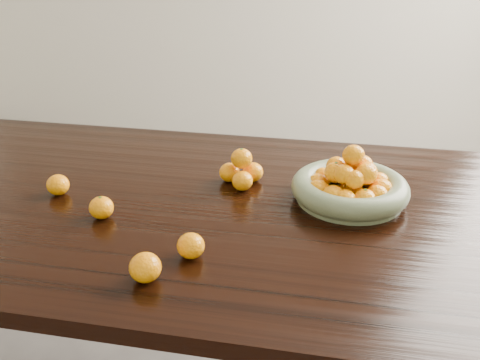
% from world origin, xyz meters
% --- Properties ---
extents(dining_table, '(2.00, 1.00, 0.75)m').
position_xyz_m(dining_table, '(0.00, 0.00, 0.66)').
color(dining_table, black).
rests_on(dining_table, ground).
extents(fruit_bowl, '(0.30, 0.30, 0.15)m').
position_xyz_m(fruit_bowl, '(0.29, 0.08, 0.79)').
color(fruit_bowl, gray).
rests_on(fruit_bowl, dining_table).
extents(orange_pyramid, '(0.12, 0.12, 0.10)m').
position_xyz_m(orange_pyramid, '(-0.01, 0.12, 0.79)').
color(orange_pyramid, '#FD9A07').
rests_on(orange_pyramid, dining_table).
extents(loose_orange_0, '(0.06, 0.06, 0.06)m').
position_xyz_m(loose_orange_0, '(-0.31, -0.13, 0.78)').
color(loose_orange_0, '#FD9A07').
rests_on(loose_orange_0, dining_table).
extents(loose_orange_1, '(0.07, 0.07, 0.06)m').
position_xyz_m(loose_orange_1, '(-0.11, -0.35, 0.78)').
color(loose_orange_1, '#FD9A07').
rests_on(loose_orange_1, dining_table).
extents(loose_orange_2, '(0.06, 0.06, 0.06)m').
position_xyz_m(loose_orange_2, '(-0.04, -0.26, 0.78)').
color(loose_orange_2, '#FD9A07').
rests_on(loose_orange_2, dining_table).
extents(loose_orange_3, '(0.06, 0.06, 0.06)m').
position_xyz_m(loose_orange_3, '(-0.47, -0.03, 0.78)').
color(loose_orange_3, '#FD9A07').
rests_on(loose_orange_3, dining_table).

